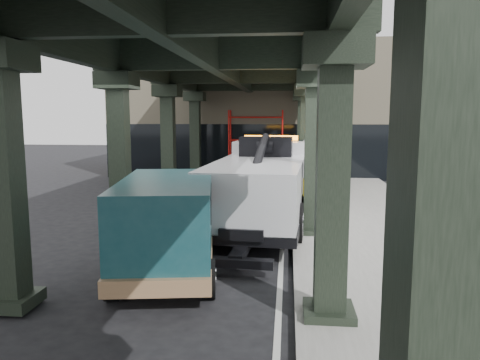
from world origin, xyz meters
The scene contains 8 objects.
ground centered at (0.00, 0.00, 0.00)m, with size 90.00×90.00×0.00m, color black.
sidewalk centered at (4.50, 2.00, 0.07)m, with size 5.00×40.00×0.15m, color gray.
lane_stripe centered at (1.70, 2.00, 0.01)m, with size 0.12×38.00×0.01m, color silver.
viaduct centered at (-0.40, 2.00, 5.46)m, with size 7.40×32.00×6.40m.
building centered at (2.00, 20.00, 4.00)m, with size 22.00×10.00×8.00m, color #C6B793.
scaffolding centered at (0.00, 14.64, 2.11)m, with size 3.08×0.88×4.00m.
tow_truck centered at (1.04, 3.75, 1.51)m, with size 3.32×9.62×3.10m.
towed_van centered at (-0.97, -1.48, 1.21)m, with size 2.95×5.80×2.25m.
Camera 1 is at (1.83, -12.09, 3.70)m, focal length 35.00 mm.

